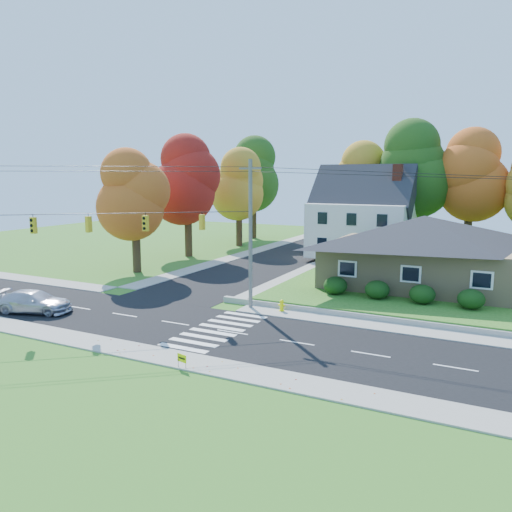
{
  "coord_description": "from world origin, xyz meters",
  "views": [
    {
      "loc": [
        13.64,
        -24.07,
        8.9
      ],
      "look_at": [
        -2.5,
        8.0,
        3.14
      ],
      "focal_mm": 35.0,
      "sensor_mm": 36.0,
      "label": 1
    }
  ],
  "objects_px": {
    "ranch_house": "(423,249)",
    "fire_hydrant": "(282,306)",
    "white_car": "(313,245)",
    "silver_sedan": "(34,302)"
  },
  "relations": [
    {
      "from": "white_car",
      "to": "fire_hydrant",
      "type": "distance_m",
      "value": 27.51
    },
    {
      "from": "ranch_house",
      "to": "fire_hydrant",
      "type": "distance_m",
      "value": 13.22
    },
    {
      "from": "white_car",
      "to": "fire_hydrant",
      "type": "xyz_separation_m",
      "value": [
        7.59,
        -26.44,
        -0.4
      ]
    },
    {
      "from": "silver_sedan",
      "to": "fire_hydrant",
      "type": "distance_m",
      "value": 16.32
    },
    {
      "from": "ranch_house",
      "to": "silver_sedan",
      "type": "distance_m",
      "value": 28.44
    },
    {
      "from": "white_car",
      "to": "fire_hydrant",
      "type": "relative_size",
      "value": 5.64
    },
    {
      "from": "ranch_house",
      "to": "fire_hydrant",
      "type": "bearing_deg",
      "value": -124.1
    },
    {
      "from": "silver_sedan",
      "to": "ranch_house",
      "type": "bearing_deg",
      "value": -67.02
    },
    {
      "from": "ranch_house",
      "to": "white_car",
      "type": "bearing_deg",
      "value": 133.27
    },
    {
      "from": "silver_sedan",
      "to": "fire_hydrant",
      "type": "relative_size",
      "value": 5.93
    }
  ]
}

